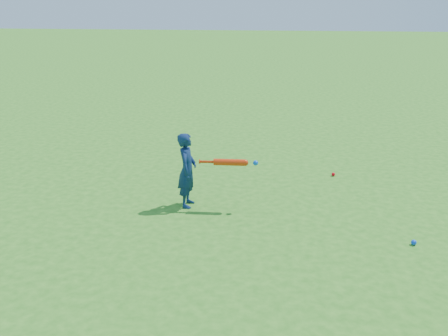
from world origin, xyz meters
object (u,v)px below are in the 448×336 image
object	(u,v)px
child	(187,170)
ground_ball_red	(333,174)
bat_swing	(232,162)
ground_ball_blue	(414,242)

from	to	relation	value
child	ground_ball_red	bearing A→B (deg)	-53.89
child	bat_swing	world-z (taller)	child
ground_ball_blue	bat_swing	size ratio (longest dim) A/B	0.08
child	ground_ball_blue	xyz separation A→B (m)	(2.83, -0.83, -0.48)
ground_ball_blue	ground_ball_red	bearing A→B (deg)	107.64
child	ground_ball_red	xyz separation A→B (m)	(2.09, 1.47, -0.48)
ground_ball_red	bat_swing	bearing A→B (deg)	-134.74
ground_ball_red	ground_ball_blue	size ratio (longest dim) A/B	0.93
ground_ball_red	ground_ball_blue	world-z (taller)	ground_ball_blue
child	bat_swing	distance (m)	0.63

